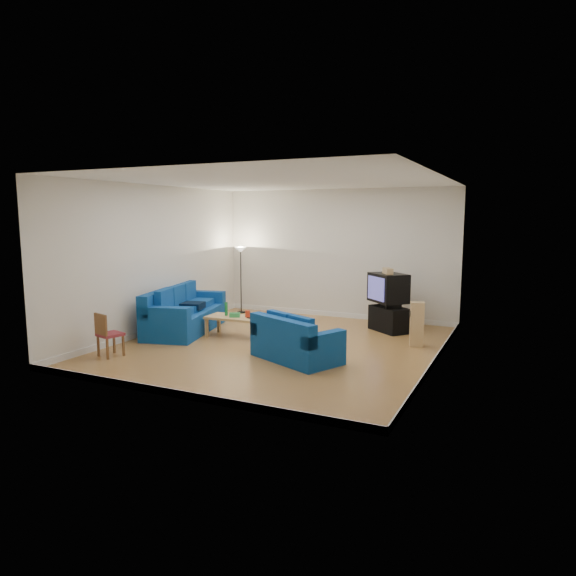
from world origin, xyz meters
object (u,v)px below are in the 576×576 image
at_px(sofa_three_seat, 183,315).
at_px(tv_stand, 389,319).
at_px(television, 388,288).
at_px(sofa_loveseat, 294,344).
at_px(coffee_table, 236,319).

distance_m(sofa_three_seat, tv_stand, 4.58).
relative_size(sofa_three_seat, television, 2.62).
distance_m(sofa_loveseat, tv_stand, 3.14).
distance_m(coffee_table, television, 3.42).
height_order(sofa_three_seat, sofa_loveseat, sofa_three_seat).
relative_size(sofa_loveseat, coffee_table, 1.46).
bearing_deg(sofa_three_seat, television, 101.59).
bearing_deg(coffee_table, television, 35.52).
bearing_deg(tv_stand, sofa_three_seat, -116.91).
bearing_deg(coffee_table, sofa_loveseat, -30.35).
bearing_deg(sofa_loveseat, coffee_table, 174.18).
height_order(tv_stand, television, television).
height_order(sofa_loveseat, tv_stand, sofa_loveseat).
xyz_separation_m(tv_stand, television, (-0.05, 0.05, 0.69)).
bearing_deg(tv_stand, sofa_loveseat, -69.17).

